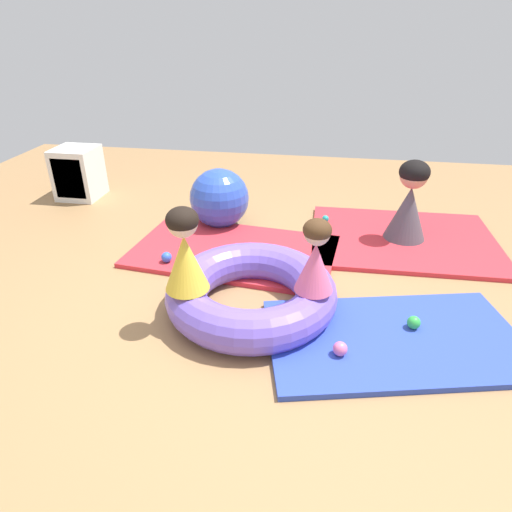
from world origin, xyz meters
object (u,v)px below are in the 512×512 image
object	(u,v)px
inflatable_cushion	(251,292)
storage_cube	(77,174)
child_in_yellow	(185,251)
child_in_pink	(315,257)
play_ball_green	(414,322)
exercise_ball_large	(219,198)
play_ball_teal	(325,219)
play_ball_pink	(340,349)
adult_seated	(410,201)
play_ball_blue	(166,257)

from	to	relation	value
inflatable_cushion	storage_cube	size ratio (longest dim) A/B	2.12
child_in_yellow	child_in_pink	size ratio (longest dim) A/B	1.14
play_ball_green	exercise_ball_large	size ratio (longest dim) A/B	0.15
play_ball_teal	exercise_ball_large	distance (m)	1.06
exercise_ball_large	storage_cube	distance (m)	1.82
play_ball_pink	storage_cube	world-z (taller)	storage_cube
inflatable_cushion	exercise_ball_large	xyz separation A→B (m)	(-0.55, 1.36, 0.14)
play_ball_teal	child_in_pink	bearing A→B (deg)	-91.55
adult_seated	play_ball_blue	world-z (taller)	adult_seated
adult_seated	play_ball_green	xyz separation A→B (m)	(-0.10, -1.39, -0.31)
adult_seated	play_ball_green	size ratio (longest dim) A/B	8.34
child_in_yellow	play_ball_blue	distance (m)	0.97
play_ball_pink	play_ball_green	size ratio (longest dim) A/B	1.02
child_in_yellow	play_ball_blue	size ratio (longest dim) A/B	6.36
inflatable_cushion	play_ball_pink	bearing A→B (deg)	-35.17
play_ball_green	exercise_ball_large	distance (m)	2.20
child_in_yellow	play_ball_teal	bearing A→B (deg)	-123.52
play_ball_green	play_ball_teal	bearing A→B (deg)	110.88
play_ball_teal	play_ball_pink	distance (m)	1.96
play_ball_pink	play_ball_green	distance (m)	0.58
child_in_yellow	exercise_ball_large	world-z (taller)	child_in_yellow
child_in_pink	play_ball_blue	size ratio (longest dim) A/B	5.57
inflatable_cushion	exercise_ball_large	size ratio (longest dim) A/B	2.09
child_in_pink	play_ball_teal	distance (m)	1.70
adult_seated	storage_cube	xyz separation A→B (m)	(-3.49, 0.56, -0.11)
child_in_pink	play_ball_blue	distance (m)	1.44
adult_seated	play_ball_green	distance (m)	1.43
inflatable_cushion	play_ball_teal	bearing A→B (deg)	72.87
adult_seated	storage_cube	distance (m)	3.53
child_in_pink	play_ball_green	distance (m)	0.79
storage_cube	play_ball_teal	bearing A→B (deg)	-6.91
adult_seated	play_ball_pink	size ratio (longest dim) A/B	8.18
child_in_pink	play_ball_blue	world-z (taller)	child_in_pink
play_ball_teal	play_ball_blue	bearing A→B (deg)	-140.86
play_ball_pink	inflatable_cushion	bearing A→B (deg)	144.83
play_ball_pink	exercise_ball_large	bearing A→B (deg)	122.99
play_ball_green	storage_cube	xyz separation A→B (m)	(-3.38, 1.95, 0.20)
play_ball_blue	child_in_yellow	bearing A→B (deg)	-59.94
child_in_yellow	storage_cube	xyz separation A→B (m)	(-1.92, 2.09, -0.28)
inflatable_cushion	play_ball_blue	bearing A→B (deg)	148.13
inflatable_cushion	play_ball_blue	xyz separation A→B (m)	(-0.80, 0.49, -0.06)
child_in_pink	exercise_ball_large	xyz separation A→B (m)	(-0.98, 1.48, -0.24)
play_ball_blue	play_ball_teal	bearing A→B (deg)	39.14
play_ball_pink	adult_seated	bearing A→B (deg)	71.64
play_ball_teal	storage_cube	xyz separation A→B (m)	(-2.77, 0.34, 0.21)
play_ball_green	storage_cube	distance (m)	3.91
inflatable_cushion	storage_cube	world-z (taller)	storage_cube
adult_seated	exercise_ball_large	world-z (taller)	adult_seated
play_ball_teal	exercise_ball_large	size ratio (longest dim) A/B	0.12
child_in_pink	exercise_ball_large	distance (m)	1.79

